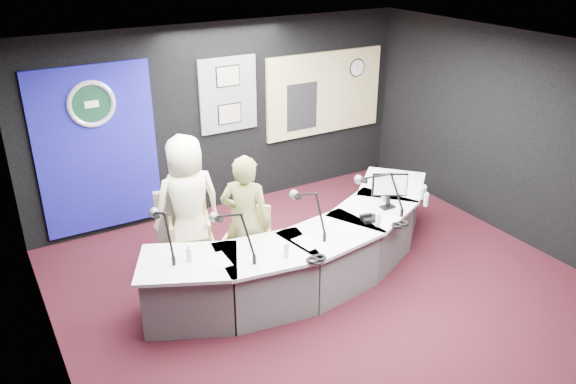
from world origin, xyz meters
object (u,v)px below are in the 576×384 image
armchair_right (247,245)px  armchair_left (190,235)px  person_woman (246,222)px  broadcast_desk (309,251)px  person_man (188,203)px

armchair_right → armchair_left: bearing=164.4°
person_woman → broadcast_desk: bearing=-159.7°
broadcast_desk → person_man: person_man is taller
person_woman → armchair_right: bearing=-0.0°
broadcast_desk → armchair_left: bearing=138.7°
person_man → person_woman: (0.44, -0.73, -0.04)m
armchair_right → person_woman: bearing=0.0°
armchair_left → person_man: 0.44m
armchair_right → person_woman: size_ratio=0.62×
person_woman → armchair_left: bearing=-16.9°
broadcast_desk → person_woman: person_woman is taller
person_man → armchair_right: bearing=120.7°
armchair_left → armchair_right: size_ratio=0.84×
armchair_left → person_man: person_man is taller
broadcast_desk → person_man: size_ratio=2.57×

